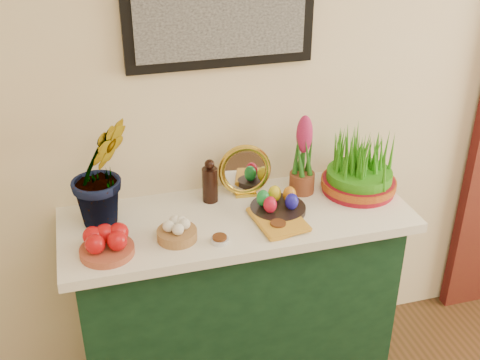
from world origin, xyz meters
name	(u,v)px	position (x,y,z in m)	size (l,w,h in m)	color
sideboard	(237,304)	(-0.42, 2.00, 0.42)	(1.30, 0.45, 0.85)	#143920
tablecloth	(237,218)	(-0.42, 2.00, 0.87)	(1.40, 0.55, 0.04)	white
hyacinth_green	(99,155)	(-0.92, 2.09, 1.18)	(0.29, 0.25, 0.58)	#24681B
apple_bowl	(106,244)	(-0.94, 1.86, 0.93)	(0.26, 0.26, 0.10)	#A84D33
garlic_basket	(177,231)	(-0.68, 1.89, 0.92)	(0.16, 0.16, 0.08)	#AF7846
vinegar_cruet	(210,183)	(-0.50, 2.14, 0.97)	(0.06, 0.06, 0.19)	black
mirror	(245,171)	(-0.34, 2.15, 1.00)	(0.23, 0.08, 0.23)	gold
book	(257,224)	(-0.37, 1.89, 0.91)	(0.16, 0.23, 0.03)	gold
spice_dish_left	(220,240)	(-0.53, 1.83, 0.90)	(0.07, 0.07, 0.03)	silver
spice_dish_right	(278,226)	(-0.30, 1.85, 0.90)	(0.08, 0.08, 0.03)	silver
egg_plate	(278,204)	(-0.25, 1.98, 0.92)	(0.26, 0.26, 0.09)	black
hyacinth_pink	(303,159)	(-0.10, 2.11, 1.05)	(0.11, 0.11, 0.35)	brown
wheatgrass_sabzeh	(360,167)	(0.13, 2.05, 1.00)	(0.32, 0.32, 0.26)	maroon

